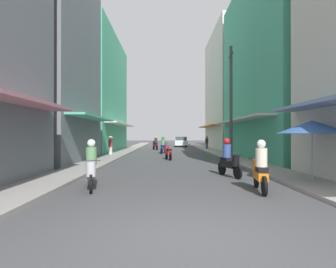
# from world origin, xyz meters

# --- Properties ---
(ground_plane) EXTENTS (115.65, 115.65, 0.00)m
(ground_plane) POSITION_xyz_m (0.00, 22.28, 0.00)
(ground_plane) COLOR #424244
(sidewalk_left) EXTENTS (1.76, 60.57, 0.12)m
(sidewalk_left) POSITION_xyz_m (-4.55, 22.28, 0.06)
(sidewalk_left) COLOR gray
(sidewalk_left) RESTS_ON ground
(sidewalk_right) EXTENTS (1.76, 60.57, 0.12)m
(sidewalk_right) POSITION_xyz_m (4.55, 22.28, 0.06)
(sidewalk_right) COLOR #9E9991
(sidewalk_right) RESTS_ON ground
(building_left_mid) EXTENTS (7.05, 8.12, 15.89)m
(building_left_mid) POSITION_xyz_m (-8.42, 12.74, 7.94)
(building_left_mid) COLOR slate
(building_left_mid) RESTS_ON ground
(building_left_far) EXTENTS (7.05, 13.80, 11.91)m
(building_left_far) POSITION_xyz_m (-8.42, 24.16, 5.95)
(building_left_far) COLOR #4CB28C
(building_left_far) RESTS_ON ground
(building_right_mid) EXTENTS (7.05, 13.89, 13.60)m
(building_right_mid) POSITION_xyz_m (8.42, 15.87, 6.80)
(building_right_mid) COLOR #4CB28C
(building_right_mid) RESTS_ON ground
(building_right_far) EXTENTS (7.05, 12.49, 14.46)m
(building_right_far) POSITION_xyz_m (8.42, 29.66, 7.22)
(building_right_far) COLOR silver
(building_right_far) RESTS_ON ground
(motorbike_silver) EXTENTS (0.66, 1.77, 1.58)m
(motorbike_silver) POSITION_xyz_m (-2.74, 4.11, 0.70)
(motorbike_silver) COLOR black
(motorbike_silver) RESTS_ON ground
(motorbike_maroon) EXTENTS (0.77, 1.73, 1.58)m
(motorbike_maroon) POSITION_xyz_m (-1.57, 27.12, 0.70)
(motorbike_maroon) COLOR black
(motorbike_maroon) RESTS_ON ground
(motorbike_orange) EXTENTS (0.56, 1.80, 1.58)m
(motorbike_orange) POSITION_xyz_m (2.47, 3.67, 0.70)
(motorbike_orange) COLOR black
(motorbike_orange) RESTS_ON ground
(motorbike_black) EXTENTS (0.72, 1.75, 1.58)m
(motorbike_black) POSITION_xyz_m (2.22, 6.66, 0.70)
(motorbike_black) COLOR black
(motorbike_black) RESTS_ON ground
(motorbike_blue) EXTENTS (0.69, 1.76, 1.58)m
(motorbike_blue) POSITION_xyz_m (-0.59, 21.02, 0.70)
(motorbike_blue) COLOR black
(motorbike_blue) RESTS_ON ground
(motorbike_red) EXTENTS (0.62, 1.79, 0.96)m
(motorbike_red) POSITION_xyz_m (-0.20, 14.48, 0.50)
(motorbike_red) COLOR black
(motorbike_red) RESTS_ON ground
(parked_car) EXTENTS (1.89, 4.16, 1.45)m
(parked_car) POSITION_xyz_m (1.86, 35.51, 0.74)
(parked_car) COLOR silver
(parked_car) RESTS_ON ground
(pedestrian_midway) EXTENTS (0.44, 0.44, 1.65)m
(pedestrian_midway) POSITION_xyz_m (-4.92, 18.08, 0.93)
(pedestrian_midway) COLOR beige
(pedestrian_midway) RESTS_ON ground
(pedestrian_far) EXTENTS (0.34, 0.34, 1.58)m
(pedestrian_far) POSITION_xyz_m (4.41, 27.47, 0.79)
(pedestrian_far) COLOR #334C8C
(pedestrian_far) RESTS_ON ground
(vendor_umbrella) EXTENTS (2.36, 2.36, 2.22)m
(vendor_umbrella) POSITION_xyz_m (4.71, 4.89, 1.99)
(vendor_umbrella) COLOR #99999E
(vendor_umbrella) RESTS_ON ground
(utility_pole) EXTENTS (0.20, 1.20, 7.55)m
(utility_pole) POSITION_xyz_m (3.91, 13.45, 3.86)
(utility_pole) COLOR #4C4C4F
(utility_pole) RESTS_ON ground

